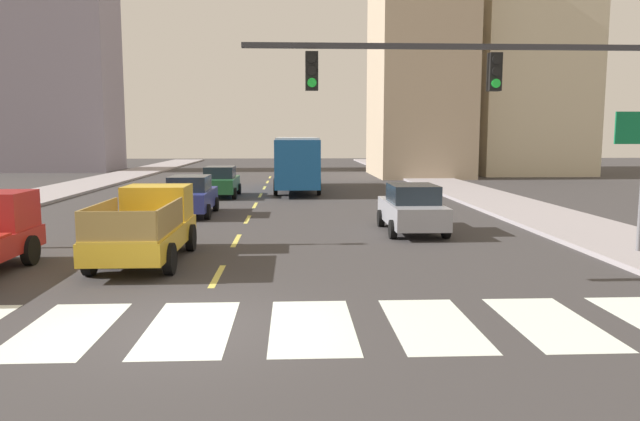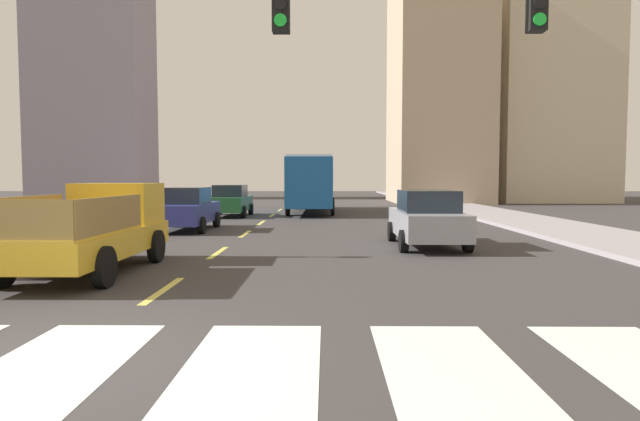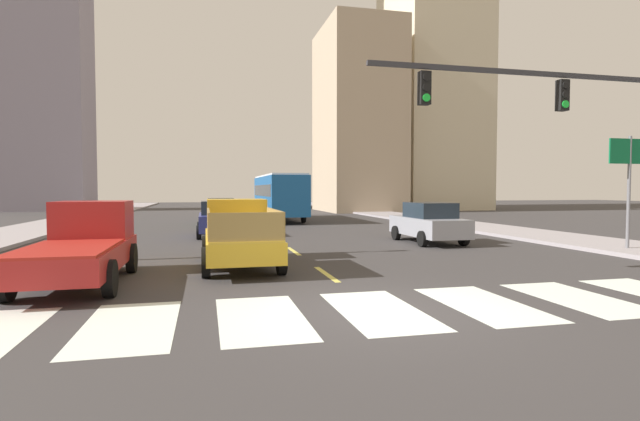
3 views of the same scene
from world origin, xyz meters
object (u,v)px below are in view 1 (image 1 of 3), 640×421
object	(u,v)px
city_bus	(297,159)
sedan_far	(220,182)
sedan_near_left	(191,196)
sedan_near_right	(412,208)
traffic_signal_gantry	(547,99)
pickup_stakebed	(148,226)

from	to	relation	value
city_bus	sedan_far	distance (m)	5.77
sedan_near_left	sedan_near_right	bearing A→B (deg)	-31.17
city_bus	sedan_far	bearing A→B (deg)	-141.07
city_bus	traffic_signal_gantry	size ratio (longest dim) A/B	1.04
sedan_far	traffic_signal_gantry	bearing A→B (deg)	-66.28
pickup_stakebed	city_bus	size ratio (longest dim) A/B	0.48
pickup_stakebed	traffic_signal_gantry	world-z (taller)	traffic_signal_gantry
pickup_stakebed	sedan_near_left	size ratio (longest dim) A/B	1.18
sedan_near_right	sedan_near_left	distance (m)	9.97
sedan_near_right	sedan_near_left	world-z (taller)	same
city_bus	sedan_near_right	world-z (taller)	city_bus
sedan_near_right	city_bus	bearing A→B (deg)	105.10
sedan_far	city_bus	bearing A→B (deg)	38.18
pickup_stakebed	city_bus	world-z (taller)	city_bus
sedan_near_right	traffic_signal_gantry	world-z (taller)	traffic_signal_gantry
traffic_signal_gantry	city_bus	bearing A→B (deg)	102.93
sedan_far	traffic_signal_gantry	xyz separation A→B (m)	(9.82, -20.26, 3.39)
pickup_stakebed	sedan_near_left	world-z (taller)	pickup_stakebed
pickup_stakebed	sedan_far	world-z (taller)	pickup_stakebed
sedan_near_left	traffic_signal_gantry	size ratio (longest dim) A/B	0.43
pickup_stakebed	sedan_near_left	bearing A→B (deg)	94.00
traffic_signal_gantry	sedan_near_right	bearing A→B (deg)	101.49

